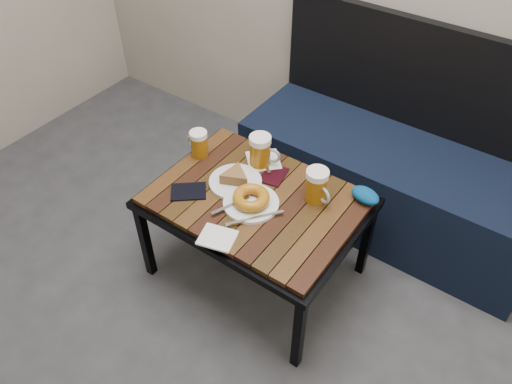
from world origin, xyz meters
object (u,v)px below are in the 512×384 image
Objects in this scene: cafe_table at (256,205)px; beer_mug_left at (199,143)px; bench at (390,176)px; plate_bagel at (251,200)px; passport_burgundy at (274,175)px; beer_mug_centre at (261,151)px; knit_pouch at (365,195)px; plate_pie at (235,179)px; beer_mug_right at (317,186)px; passport_navy at (189,191)px.

beer_mug_left is at bearing 167.68° from cafe_table.
bench reaches higher than plate_bagel.
plate_bagel is at bearing 166.06° from beer_mug_left.
plate_bagel is 2.12× the size of passport_burgundy.
beer_mug_centre is (-0.10, 0.17, 0.12)m from cafe_table.
knit_pouch is (0.72, 0.16, -0.03)m from beer_mug_left.
bench is 9.48× the size of beer_mug_centre.
beer_mug_left reaches higher than plate_pie.
beer_mug_left reaches higher than passport_burgundy.
bench is 0.75m from cafe_table.
beer_mug_left is at bearing 166.21° from plate_pie.
bench is 5.22× the size of plate_bagel.
knit_pouch is (0.37, 0.08, 0.02)m from passport_burgundy.
beer_mug_right is 0.20m from knit_pouch.
bench is 10.03× the size of passport_navy.
plate_pie is at bearing -137.55° from beer_mug_right.
passport_navy is at bearing -148.54° from knit_pouch.
plate_pie is at bearing -139.62° from passport_burgundy.
beer_mug_centre is 1.17× the size of passport_burgundy.
cafe_table is at bearing 172.53° from beer_mug_left.
beer_mug_left is at bearing -179.41° from beer_mug_centre.
beer_mug_right is at bearing -102.94° from bench.
beer_mug_centre is 1.04× the size of beer_mug_right.
cafe_table is 0.43m from knit_pouch.
beer_mug_centre is 1.06× the size of passport_navy.
cafe_table is 6.02× the size of passport_navy.
cafe_table is 0.28m from passport_navy.
knit_pouch is (0.48, 0.21, 0.00)m from plate_pie.
cafe_table is at bearing -115.91° from bench.
beer_mug_left is 0.25m from passport_navy.
beer_mug_centre is at bearing -172.59° from knit_pouch.
cafe_table is at bearing -9.26° from plate_pie.
beer_mug_left is at bearing -179.52° from passport_burgundy.
plate_pie is 1.55× the size of passport_navy.
beer_mug_right is 0.34m from plate_pie.
beer_mug_centre is at bearing -165.46° from beer_mug_right.
passport_navy is (-0.56, -0.79, 0.20)m from bench.
cafe_table is 0.38m from beer_mug_left.
beer_mug_centre is 1.23× the size of knit_pouch.
beer_mug_centre reaches higher than cafe_table.
cafe_table is (-0.32, -0.66, 0.16)m from bench.
beer_mug_left is at bearing 161.21° from plate_bagel.
beer_mug_right reaches higher than beer_mug_left.
plate_pie is at bearing -116.56° from beer_mug_centre.
passport_burgundy is (-0.33, -0.51, 0.20)m from bench.
plate_bagel is at bearing 69.67° from passport_navy.
bench is 0.81m from plate_pie.
knit_pouch is at bearing 56.60° from beer_mug_right.
beer_mug_right is 1.19× the size of knit_pouch.
plate_pie is 0.17m from passport_burgundy.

